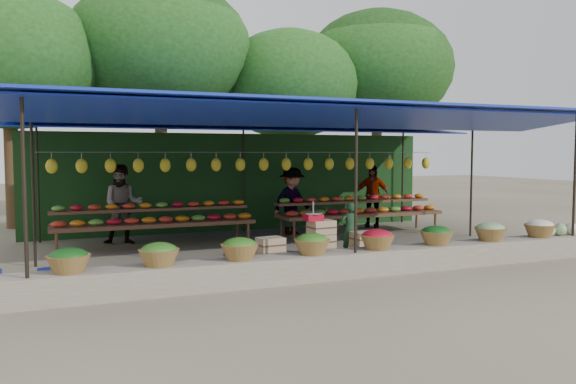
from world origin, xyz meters
name	(u,v)px	position (x,y,z in m)	size (l,w,h in m)	color
ground	(287,249)	(0.00, 0.00, 0.00)	(60.00, 60.00, 0.00)	brown
stone_curb	(351,263)	(0.00, -2.75, 0.20)	(10.60, 0.55, 0.40)	#6C6557
stall_canopy	(286,120)	(0.00, 0.06, 2.68)	(10.80, 6.60, 2.82)	black
produce_baskets	(346,242)	(-0.10, -2.75, 0.56)	(8.98, 0.58, 0.34)	brown
netting_backdrop	(241,182)	(0.00, 3.15, 1.25)	(10.60, 0.06, 2.50)	#1C4017
tree_row	(227,65)	(0.50, 6.09, 4.70)	(16.51, 5.50, 7.12)	#342312
fruit_table_left	(155,218)	(-2.49, 1.35, 0.61)	(4.21, 0.95, 0.93)	#45271B
fruit_table_right	(360,209)	(2.51, 1.35, 0.61)	(4.21, 0.95, 0.93)	#45271B
crate_counter	(320,245)	(0.03, -1.53, 0.31)	(2.39, 0.39, 0.77)	#A3855D
weighing_scale	(313,216)	(-0.11, -1.53, 0.85)	(0.33, 0.33, 0.35)	red
vendor_seated	(349,229)	(0.79, -1.27, 0.53)	(0.39, 0.25, 1.06)	#18361E
customer_left	(123,204)	(-3.09, 1.97, 0.88)	(0.85, 0.66, 1.75)	slate
customer_mid	(292,201)	(0.91, 1.88, 0.82)	(1.07, 0.61, 1.65)	slate
customer_right	(372,196)	(3.44, 2.31, 0.84)	(0.98, 0.41, 1.68)	slate
blue_crate_back	(59,279)	(-4.42, -1.92, 0.16)	(0.52, 0.37, 0.31)	navy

